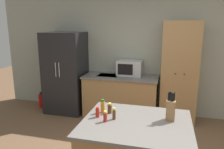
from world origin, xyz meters
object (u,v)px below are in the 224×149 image
at_px(spice_bottle_pale_salt, 105,117).
at_px(fire_extinguisher, 41,100).
at_px(knife_block, 171,110).
at_px(spice_bottle_short_red, 98,112).
at_px(spice_bottle_amber_oil, 103,106).
at_px(spice_bottle_green_herb, 110,108).
at_px(microwave, 130,68).
at_px(spice_bottle_tall_dark, 114,114).
at_px(pantry_cabinet, 179,73).
at_px(refrigerator, 66,73).

xyz_separation_m(spice_bottle_pale_salt, fire_extinguisher, (-2.26, 2.24, -0.80)).
xyz_separation_m(knife_block, spice_bottle_short_red, (-0.81, -0.12, -0.07)).
bearing_deg(knife_block, spice_bottle_pale_salt, -162.70).
relative_size(spice_bottle_short_red, spice_bottle_amber_oil, 0.72).
xyz_separation_m(knife_block, spice_bottle_green_herb, (-0.71, 0.03, -0.07)).
bearing_deg(microwave, spice_bottle_tall_dark, -84.35).
height_order(microwave, knife_block, knife_block).
bearing_deg(pantry_cabinet, spice_bottle_pale_salt, -110.55).
xyz_separation_m(spice_bottle_tall_dark, spice_bottle_short_red, (-0.20, 0.01, -0.01)).
relative_size(spice_bottle_tall_dark, spice_bottle_short_red, 1.14).
relative_size(microwave, spice_bottle_amber_oil, 3.13).
height_order(refrigerator, knife_block, refrigerator).
xyz_separation_m(pantry_cabinet, spice_bottle_short_red, (-0.98, -2.21, -0.05)).
height_order(refrigerator, spice_bottle_amber_oil, refrigerator).
height_order(spice_bottle_tall_dark, spice_bottle_pale_salt, spice_bottle_tall_dark).
height_order(knife_block, spice_bottle_short_red, knife_block).
bearing_deg(refrigerator, spice_bottle_green_herb, -51.68).
height_order(pantry_cabinet, spice_bottle_pale_salt, pantry_cabinet).
bearing_deg(spice_bottle_green_herb, spice_bottle_short_red, -125.12).
bearing_deg(fire_extinguisher, spice_bottle_amber_oil, -42.79).
relative_size(pantry_cabinet, microwave, 3.89).
height_order(pantry_cabinet, spice_bottle_green_herb, pantry_cabinet).
distance_m(refrigerator, microwave, 1.45).
relative_size(refrigerator, knife_block, 5.42).
distance_m(spice_bottle_amber_oil, fire_extinguisher, 3.06).
xyz_separation_m(microwave, spice_bottle_green_herb, (0.13, -2.12, -0.09)).
distance_m(spice_bottle_green_herb, fire_extinguisher, 3.11).
relative_size(pantry_cabinet, spice_bottle_green_herb, 15.81).
bearing_deg(spice_bottle_pale_salt, spice_bottle_green_herb, 93.46).
bearing_deg(spice_bottle_tall_dark, spice_bottle_pale_salt, -133.61).
height_order(knife_block, spice_bottle_tall_dark, knife_block).
relative_size(spice_bottle_tall_dark, spice_bottle_amber_oil, 0.82).
distance_m(spice_bottle_amber_oil, spice_bottle_pale_salt, 0.26).
bearing_deg(microwave, refrigerator, -174.32).
xyz_separation_m(spice_bottle_short_red, fire_extinguisher, (-2.14, 2.15, -0.80)).
relative_size(pantry_cabinet, spice_bottle_short_red, 16.86).
distance_m(pantry_cabinet, spice_bottle_tall_dark, 2.35).
bearing_deg(refrigerator, spice_bottle_amber_oil, -53.32).
distance_m(spice_bottle_green_herb, spice_bottle_pale_salt, 0.24).
relative_size(microwave, spice_bottle_pale_salt, 4.16).
distance_m(pantry_cabinet, spice_bottle_pale_salt, 2.46).
bearing_deg(spice_bottle_green_herb, refrigerator, 128.32).
bearing_deg(spice_bottle_green_herb, fire_extinguisher, 138.39).
bearing_deg(knife_block, spice_bottle_tall_dark, -167.83).
bearing_deg(spice_bottle_amber_oil, microwave, 91.19).
bearing_deg(pantry_cabinet, microwave, 176.42).
distance_m(pantry_cabinet, spice_bottle_amber_oil, 2.28).
bearing_deg(spice_bottle_pale_salt, refrigerator, 125.38).
bearing_deg(knife_block, spice_bottle_amber_oil, 178.32).
bearing_deg(microwave, pantry_cabinet, -3.58).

